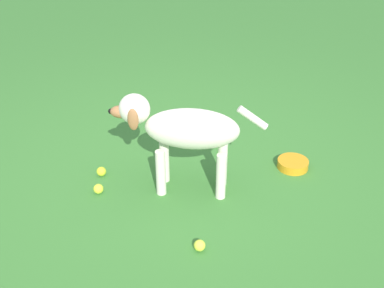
# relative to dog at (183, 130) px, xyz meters

# --- Properties ---
(ground) EXTENTS (14.00, 14.00, 0.00)m
(ground) POSITION_rel_dog_xyz_m (0.12, 0.02, -0.44)
(ground) COLOR #38722D
(dog) EXTENTS (0.44, 0.95, 0.67)m
(dog) POSITION_rel_dog_xyz_m (0.00, 0.00, 0.00)
(dog) COLOR silver
(dog) RESTS_ON ground
(tennis_ball_1) EXTENTS (0.07, 0.07, 0.07)m
(tennis_ball_1) POSITION_rel_dog_xyz_m (-0.61, 0.04, -0.41)
(tennis_ball_1) COLOR #D3E33B
(tennis_ball_1) RESTS_ON ground
(tennis_ball_2) EXTENTS (0.07, 0.07, 0.07)m
(tennis_ball_2) POSITION_rel_dog_xyz_m (0.27, 0.53, -0.41)
(tennis_ball_2) COLOR yellow
(tennis_ball_2) RESTS_ON ground
(tennis_ball_3) EXTENTS (0.07, 0.07, 0.07)m
(tennis_ball_3) POSITION_rel_dog_xyz_m (0.07, 0.56, -0.41)
(tennis_ball_3) COLOR #D3E234
(tennis_ball_3) RESTS_ON ground
(water_bowl) EXTENTS (0.22, 0.22, 0.06)m
(water_bowl) POSITION_rel_dog_xyz_m (0.07, -0.81, -0.41)
(water_bowl) COLOR orange
(water_bowl) RESTS_ON ground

